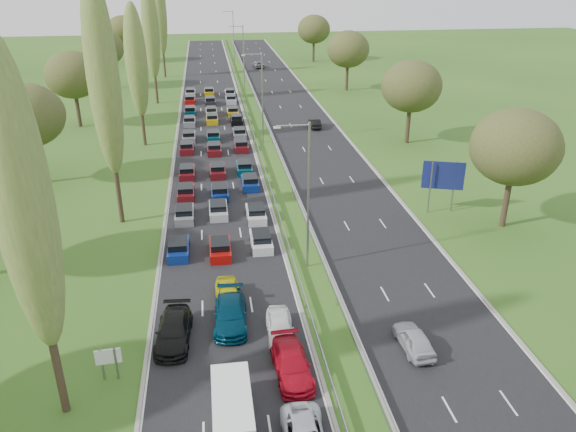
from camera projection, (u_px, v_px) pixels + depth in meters
ground at (262, 138)px, 79.11m from camera, size 260.00×260.00×0.00m
near_carriageway at (213, 135)px, 80.48m from camera, size 10.50×215.00×0.04m
far_carriageway at (306, 131)px, 82.24m from camera, size 10.50×215.00×0.04m
central_reservation at (260, 129)px, 81.13m from camera, size 2.36×215.00×0.32m
lamp_columns at (262, 99)px, 74.83m from camera, size 0.18×140.18×12.00m
poplar_row at (125, 65)px, 61.25m from camera, size 2.80×127.80×22.44m
woodland_left at (17, 124)px, 56.83m from camera, size 8.00×166.00×11.10m
woodland_right at (435, 100)px, 66.44m from camera, size 8.00×153.00×11.10m
traffic_queue_fill at (214, 142)px, 75.84m from camera, size 9.14×67.38×0.80m
near_car_3 at (174, 331)px, 36.40m from camera, size 2.54×5.47×1.55m
near_car_7 at (230, 313)px, 38.18m from camera, size 2.51×5.56×1.58m
near_car_8 at (228, 295)px, 40.36m from camera, size 2.00×4.55×1.52m
near_car_11 at (292, 364)px, 33.42m from camera, size 2.32×5.22×1.49m
near_car_12 at (280, 327)px, 36.85m from camera, size 1.93×4.39×1.47m
far_car_0 at (414, 339)px, 35.69m from camera, size 1.86×4.18×1.40m
far_car_1 at (315, 123)px, 83.74m from camera, size 1.52×4.10×1.34m
far_car_2 at (258, 64)px, 131.70m from camera, size 2.44×5.12×1.41m
white_van_front at (232, 407)px, 29.73m from camera, size 2.06×5.26×2.11m
info_sign at (109, 360)px, 32.85m from camera, size 1.50×0.22×2.10m
direction_sign at (443, 178)px, 54.32m from camera, size 3.83×1.34×5.20m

